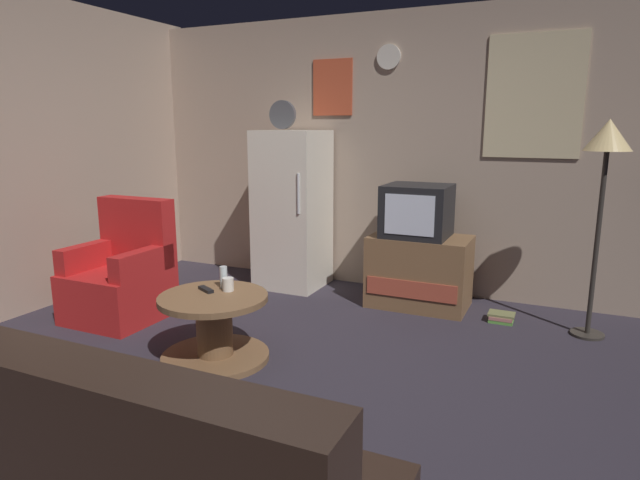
{
  "coord_description": "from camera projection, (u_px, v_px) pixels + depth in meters",
  "views": [
    {
      "loc": [
        1.53,
        -2.51,
        1.55
      ],
      "look_at": [
        -0.03,
        0.9,
        0.75
      ],
      "focal_mm": 30.45,
      "sensor_mm": 36.0,
      "label": 1
    }
  ],
  "objects": [
    {
      "name": "coffee_table",
      "position": [
        214.0,
        328.0,
        3.61
      ],
      "size": [
        0.72,
        0.72,
        0.45
      ],
      "color": "brown",
      "rests_on": "ground_plane"
    },
    {
      "name": "crt_tv",
      "position": [
        417.0,
        211.0,
        4.59
      ],
      "size": [
        0.54,
        0.51,
        0.44
      ],
      "color": "black",
      "rests_on": "tv_stand"
    },
    {
      "name": "ground_plane",
      "position": [
        261.0,
        394.0,
        3.18
      ],
      "size": [
        12.0,
        12.0,
        0.0
      ],
      "primitive_type": "plane",
      "color": "#2D2833"
    },
    {
      "name": "armchair",
      "position": [
        122.0,
        277.0,
        4.41
      ],
      "size": [
        0.68,
        0.68,
        0.96
      ],
      "color": "red",
      "rests_on": "ground_plane"
    },
    {
      "name": "remote_control",
      "position": [
        206.0,
        289.0,
        3.65
      ],
      "size": [
        0.15,
        0.11,
        0.02
      ],
      "primitive_type": "cube",
      "rotation": [
        0.0,
        0.0,
        -0.48
      ],
      "color": "black",
      "rests_on": "coffee_table"
    },
    {
      "name": "tv_stand",
      "position": [
        419.0,
        271.0,
        4.69
      ],
      "size": [
        0.84,
        0.53,
        0.62
      ],
      "color": "brown",
      "rests_on": "ground_plane"
    },
    {
      "name": "mug_ceramic_white",
      "position": [
        228.0,
        284.0,
        3.65
      ],
      "size": [
        0.08,
        0.08,
        0.09
      ],
      "primitive_type": "cylinder",
      "color": "silver",
      "rests_on": "coffee_table"
    },
    {
      "name": "book_stack",
      "position": [
        501.0,
        317.0,
        4.35
      ],
      "size": [
        0.2,
        0.16,
        0.07
      ],
      "color": "#61A943",
      "rests_on": "ground_plane"
    },
    {
      "name": "standing_lamp",
      "position": [
        607.0,
        153.0,
        3.79
      ],
      "size": [
        0.32,
        0.32,
        1.59
      ],
      "color": "#332D28",
      "rests_on": "ground_plane"
    },
    {
      "name": "wall_with_art",
      "position": [
        392.0,
        154.0,
        5.09
      ],
      "size": [
        5.2,
        0.12,
        2.55
      ],
      "color": "tan",
      "rests_on": "ground_plane"
    },
    {
      "name": "fridge",
      "position": [
        292.0,
        209.0,
        5.21
      ],
      "size": [
        0.6,
        0.62,
        1.77
      ],
      "color": "silver",
      "rests_on": "ground_plane"
    },
    {
      "name": "wine_glass",
      "position": [
        224.0,
        277.0,
        3.72
      ],
      "size": [
        0.05,
        0.05,
        0.15
      ],
      "primitive_type": "cylinder",
      "color": "silver",
      "rests_on": "coffee_table"
    }
  ]
}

